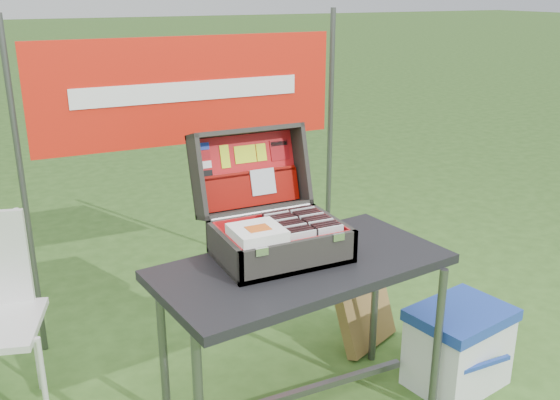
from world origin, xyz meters
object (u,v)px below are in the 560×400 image
table (301,342)px  cooler (458,347)px  suitcase (274,199)px  cardboard_box (364,309)px

table → cooler: (0.78, -0.11, -0.17)m
suitcase → cooler: 1.17m
cooler → suitcase: bearing=151.9°
cooler → cardboard_box: size_ratio=1.13×
suitcase → cardboard_box: bearing=20.8°
table → cooler: bearing=-15.7°
table → suitcase: bearing=103.9°
table → cardboard_box: size_ratio=2.98×
suitcase → cooler: bearing=-16.9°
suitcase → cooler: size_ratio=1.17×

